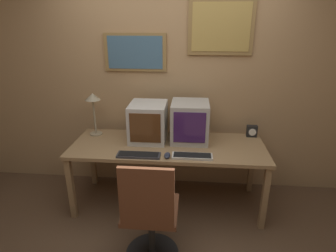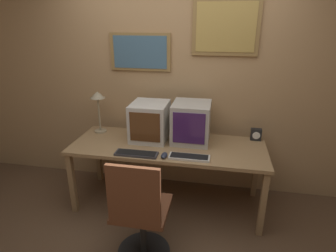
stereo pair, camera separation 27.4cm
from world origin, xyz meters
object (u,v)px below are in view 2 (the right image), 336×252
Objects in this scene: keyboard_main at (136,154)px; desk_clock at (256,134)px; monitor_right at (191,122)px; mouse_near_keyboard at (164,155)px; office_chair at (140,218)px; desk_lamp at (98,100)px; keyboard_side at (189,157)px; monitor_left at (150,121)px.

desk_clock is (1.18, 0.60, 0.05)m from keyboard_main.
monitor_right is 0.52m from mouse_near_keyboard.
mouse_near_keyboard is at bearing -146.70° from desk_clock.
office_chair reaches higher than desk_clock.
desk_lamp is (-0.87, 0.50, 0.36)m from mouse_near_keyboard.
mouse_near_keyboard reaches higher than keyboard_side.
monitor_right is 0.69m from keyboard_main.
keyboard_main is (-0.03, -0.42, -0.19)m from monitor_left.
desk_lamp reaches higher than monitor_left.
office_chair is (0.78, -1.05, -0.68)m from desk_lamp.
desk_lamp is at bearing 156.43° from keyboard_side.
monitor_right is 3.62× the size of mouse_near_keyboard.
keyboard_side is at bearing -39.38° from monitor_left.
monitor_left is 0.66m from desk_lamp.
keyboard_side is (0.48, -0.40, -0.19)m from monitor_left.
desk_clock is (0.70, 0.15, -0.15)m from monitor_right.
mouse_near_keyboard is at bearing 0.60° from keyboard_main.
monitor_right is 0.73m from desk_clock.
desk_clock is 0.13× the size of office_chair.
monitor_right is 0.88× the size of desk_lamp.
desk_clock is (0.90, 0.59, 0.05)m from mouse_near_keyboard.
monitor_right is at bearing 3.21° from monitor_left.
office_chair is (0.19, -0.54, -0.31)m from keyboard_main.
keyboard_side is at bearing 4.85° from mouse_near_keyboard.
monitor_left is 3.67× the size of mouse_near_keyboard.
desk_lamp reaches higher than monitor_right.
office_chair reaches higher than keyboard_side.
keyboard_side is 0.24m from mouse_near_keyboard.
mouse_near_keyboard is (0.24, -0.42, -0.18)m from monitor_left.
office_chair is at bearing -131.09° from desk_clock.
desk_clock is at bearing 2.86° from desk_lamp.
monitor_left reaches higher than desk_clock.
keyboard_main is 0.43× the size of office_chair.
monitor_left reaches higher than keyboard_side.
desk_lamp is at bearing 149.90° from mouse_near_keyboard.
monitor_left is 0.46m from keyboard_main.
monitor_right is 3.26× the size of desk_clock.
office_chair is at bearing -53.51° from desk_lamp.
keyboard_side is 0.39× the size of office_chair.
desk_clock reaches higher than keyboard_side.
mouse_near_keyboard is at bearing -59.68° from monitor_left.
desk_lamp is 1.47m from office_chair.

